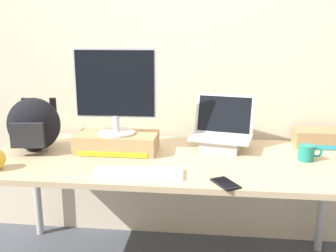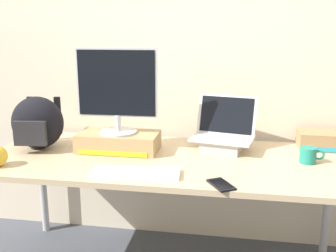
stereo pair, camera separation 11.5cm
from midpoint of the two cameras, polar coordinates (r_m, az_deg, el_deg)
The scene contains 10 objects.
back_wall at distance 2.62m, azimuth 3.20°, elevation 11.22°, with size 7.00×0.10×2.60m, color beige.
desk at distance 2.24m, azimuth 1.48°, elevation -5.94°, with size 2.02×0.84×0.72m.
toner_box_yellow at distance 2.34m, azimuth -5.69°, elevation -2.24°, with size 0.46×0.25×0.11m.
desktop_monitor at distance 2.27m, azimuth -5.88°, elevation 5.12°, with size 0.47×0.21×0.49m.
open_laptop at distance 2.36m, azimuth 9.23°, elevation -1.85°, with size 0.39×0.31×0.31m.
external_keyboard at distance 1.97m, azimuth -2.97°, elevation -6.68°, with size 0.44×0.18×0.02m.
messenger_backpack at distance 2.45m, azimuth -16.86°, elevation 0.42°, with size 0.33×0.30×0.31m.
coffee_mug at distance 2.27m, azimuth 20.82°, elevation -3.92°, with size 0.13×0.09×0.09m.
cell_phone at distance 1.86m, azimuth 9.35°, elevation -8.26°, with size 0.14×0.17×0.01m.
toner_box_cyan at distance 2.57m, azimuth 22.82°, elevation -1.90°, with size 0.32×0.18×0.10m.
Camera 2 is at (0.35, -2.07, 1.43)m, focal length 42.70 mm.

